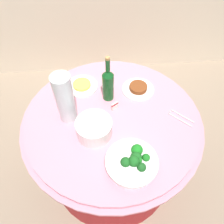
% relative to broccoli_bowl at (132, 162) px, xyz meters
% --- Properties ---
extents(ground_plane, '(6.00, 6.00, 0.00)m').
position_rel_broccoli_bowl_xyz_m(ground_plane, '(-0.08, 0.34, -0.78)').
color(ground_plane, gray).
extents(buffet_table, '(1.16, 1.16, 0.74)m').
position_rel_broccoli_bowl_xyz_m(buffet_table, '(-0.08, 0.34, -0.41)').
color(buffet_table, maroon).
rests_on(buffet_table, ground_plane).
extents(broccoli_bowl, '(0.28, 0.28, 0.11)m').
position_rel_broccoli_bowl_xyz_m(broccoli_bowl, '(0.00, 0.00, 0.00)').
color(broccoli_bowl, white).
rests_on(broccoli_bowl, buffet_table).
extents(plate_stack, '(0.21, 0.21, 0.11)m').
position_rel_broccoli_bowl_xyz_m(plate_stack, '(-0.19, 0.22, 0.01)').
color(plate_stack, white).
rests_on(plate_stack, buffet_table).
extents(wine_bottle, '(0.07, 0.07, 0.34)m').
position_rel_broccoli_bowl_xyz_m(wine_bottle, '(-0.09, 0.51, 0.09)').
color(wine_bottle, '#11491C').
rests_on(wine_bottle, buffet_table).
extents(decorative_fruit_vase, '(0.11, 0.11, 0.34)m').
position_rel_broccoli_bowl_xyz_m(decorative_fruit_vase, '(-0.35, 0.37, 0.11)').
color(decorative_fruit_vase, silver).
rests_on(decorative_fruit_vase, buffet_table).
extents(serving_tongs, '(0.15, 0.14, 0.01)m').
position_rel_broccoli_bowl_xyz_m(serving_tongs, '(0.35, 0.30, -0.04)').
color(serving_tongs, silver).
rests_on(serving_tongs, buffet_table).
extents(food_plate_stir_fry, '(0.22, 0.22, 0.04)m').
position_rel_broccoli_bowl_xyz_m(food_plate_stir_fry, '(0.12, 0.56, -0.03)').
color(food_plate_stir_fry, white).
rests_on(food_plate_stir_fry, buffet_table).
extents(food_plate_fried_egg, '(0.22, 0.22, 0.03)m').
position_rel_broccoli_bowl_xyz_m(food_plate_fried_egg, '(-0.26, 0.63, -0.03)').
color(food_plate_fried_egg, white).
rests_on(food_plate_fried_egg, buffet_table).
extents(label_placard_front, '(0.05, 0.04, 0.05)m').
position_rel_broccoli_bowl_xyz_m(label_placard_front, '(-0.05, 0.40, -0.01)').
color(label_placard_front, white).
rests_on(label_placard_front, buffet_table).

